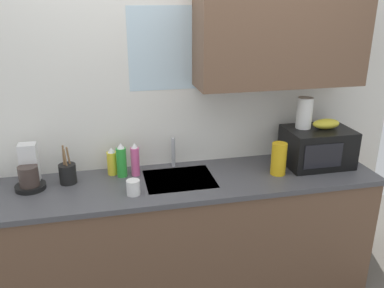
% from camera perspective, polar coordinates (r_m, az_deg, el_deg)
% --- Properties ---
extents(kitchen_wall_assembly, '(3.31, 0.42, 2.50)m').
position_cam_1_polar(kitchen_wall_assembly, '(2.88, 1.29, 6.35)').
color(kitchen_wall_assembly, white).
rests_on(kitchen_wall_assembly, ground).
extents(counter_unit, '(2.54, 0.63, 0.90)m').
position_cam_1_polar(counter_unit, '(2.94, -0.03, -12.77)').
color(counter_unit, brown).
rests_on(counter_unit, ground).
extents(sink_faucet, '(0.03, 0.03, 0.21)m').
position_cam_1_polar(sink_faucet, '(2.88, -2.65, -1.17)').
color(sink_faucet, '#B2B5BA').
rests_on(sink_faucet, counter_unit).
extents(microwave, '(0.46, 0.35, 0.27)m').
position_cam_1_polar(microwave, '(3.04, 17.25, -0.39)').
color(microwave, black).
rests_on(microwave, counter_unit).
extents(banana_bunch, '(0.20, 0.11, 0.07)m').
position_cam_1_polar(banana_bunch, '(3.01, 18.40, 2.73)').
color(banana_bunch, gold).
rests_on(banana_bunch, microwave).
extents(paper_towel_roll, '(0.11, 0.11, 0.22)m').
position_cam_1_polar(paper_towel_roll, '(2.96, 15.58, 4.24)').
color(paper_towel_roll, white).
rests_on(paper_towel_roll, microwave).
extents(coffee_maker, '(0.19, 0.21, 0.28)m').
position_cam_1_polar(coffee_maker, '(2.77, -21.97, -3.69)').
color(coffee_maker, black).
rests_on(coffee_maker, counter_unit).
extents(dish_soap_bottle_pink, '(0.06, 0.06, 0.23)m').
position_cam_1_polar(dish_soap_bottle_pink, '(2.77, -8.04, -2.27)').
color(dish_soap_bottle_pink, '#E55999').
rests_on(dish_soap_bottle_pink, counter_unit).
extents(dish_soap_bottle_green, '(0.07, 0.07, 0.24)m').
position_cam_1_polar(dish_soap_bottle_green, '(2.76, -9.91, -2.36)').
color(dish_soap_bottle_green, green).
rests_on(dish_soap_bottle_green, counter_unit).
extents(dish_soap_bottle_yellow, '(0.07, 0.07, 0.20)m').
position_cam_1_polar(dish_soap_bottle_yellow, '(2.81, -11.21, -2.49)').
color(dish_soap_bottle_yellow, yellow).
rests_on(dish_soap_bottle_yellow, counter_unit).
extents(cereal_canister, '(0.10, 0.10, 0.22)m').
position_cam_1_polar(cereal_canister, '(2.82, 12.14, -2.06)').
color(cereal_canister, gold).
rests_on(cereal_canister, counter_unit).
extents(mug_white, '(0.08, 0.08, 0.09)m').
position_cam_1_polar(mug_white, '(2.53, -8.29, -6.09)').
color(mug_white, white).
rests_on(mug_white, counter_unit).
extents(utensil_crock, '(0.11, 0.11, 0.26)m').
position_cam_1_polar(utensil_crock, '(2.76, -17.14, -3.95)').
color(utensil_crock, black).
rests_on(utensil_crock, counter_unit).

